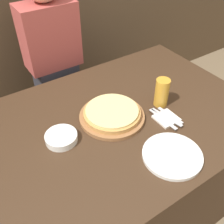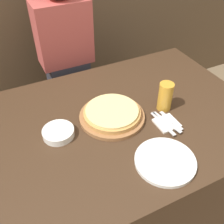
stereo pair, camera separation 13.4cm
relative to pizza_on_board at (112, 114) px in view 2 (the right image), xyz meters
The scene contains 11 objects.
ground_plane 0.78m from the pizza_on_board, 16.54° to the right, with size 12.00×12.00×0.00m, color #756047.
dining_table 0.41m from the pizza_on_board, 16.54° to the right, with size 1.43×1.04×0.75m.
pizza_on_board is the anchor object (origin of this frame).
beer_glass 0.30m from the pizza_on_board, 10.16° to the right, with size 0.08×0.08×0.16m.
dinner_plate 0.37m from the pizza_on_board, 77.77° to the right, with size 0.27×0.27×0.02m.
side_bowl 0.29m from the pizza_on_board, behind, with size 0.15×0.15×0.04m.
napkin_stack 0.28m from the pizza_on_board, 35.94° to the right, with size 0.11×0.11×0.01m.
fork 0.26m from the pizza_on_board, 39.15° to the right, with size 0.03×0.19×0.00m.
dinner_knife 0.28m from the pizza_on_board, 35.94° to the right, with size 0.05×0.19×0.00m.
spoon 0.30m from the pizza_on_board, 33.17° to the right, with size 0.03×0.16×0.00m.
diner_person 0.71m from the pizza_on_board, 91.05° to the left, with size 0.36×0.21×1.36m.
Camera 2 is at (-0.51, -0.90, 1.67)m, focal length 42.00 mm.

